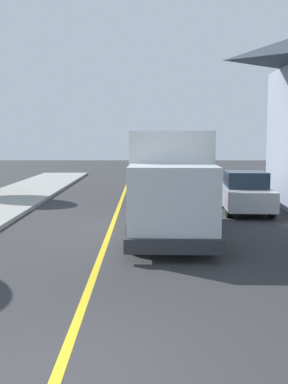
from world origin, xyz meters
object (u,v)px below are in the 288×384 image
(box_truck, at_px, (171,177))
(parked_car_near, at_px, (162,185))
(parked_car_far, at_px, (155,167))
(parked_car_mid, at_px, (165,174))
(parked_van_across, at_px, (245,193))

(box_truck, height_order, parked_car_near, box_truck)
(box_truck, relative_size, parked_car_near, 1.62)
(box_truck, relative_size, parked_car_far, 1.62)
(parked_car_mid, relative_size, parked_car_far, 0.99)
(parked_van_across, bearing_deg, parked_car_near, 132.49)
(parked_car_mid, xyz_separation_m, parked_van_across, (2.82, -10.61, 0.00))
(parked_car_far, relative_size, parked_van_across, 1.00)
(box_truck, bearing_deg, parked_car_near, 89.76)
(box_truck, relative_size, parked_car_mid, 1.65)
(parked_car_near, bearing_deg, parked_car_mid, 86.70)
(parked_car_mid, height_order, parked_car_far, same)
(box_truck, distance_m, parked_car_mid, 14.84)
(box_truck, height_order, parked_van_across, box_truck)
(box_truck, height_order, parked_car_far, box_truck)
(parked_van_across, bearing_deg, parked_car_mid, 104.88)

